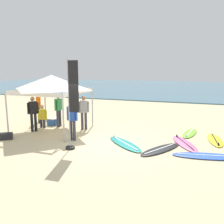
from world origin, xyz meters
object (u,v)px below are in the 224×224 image
object	(u,v)px
person_orange	(39,106)
person_green	(58,108)
person_black	(33,112)
person_grey	(84,110)
surfboard_pink	(184,143)
surfboard_teal	(125,144)
cooler_box	(52,122)
surfboard_lime	(190,133)
canopy_tent	(52,82)
surfboard_blue	(209,156)
person_yellow	(42,115)
surfboard_black	(161,149)
person_blue	(72,118)
banner_flag	(72,109)
gear_bag_near_tent	(5,136)
surfboard_yellow	(215,140)

from	to	relation	value
person_orange	person_green	world-z (taller)	same
person_orange	person_black	size ratio (longest dim) A/B	1.00
person_grey	person_green	bearing A→B (deg)	173.83
surfboard_pink	surfboard_teal	distance (m)	2.46
person_grey	cooler_box	world-z (taller)	person_grey
surfboard_lime	canopy_tent	bearing A→B (deg)	-166.31
surfboard_blue	surfboard_lime	distance (m)	3.01
canopy_tent	person_yellow	bearing A→B (deg)	161.93
surfboard_blue	person_green	bearing A→B (deg)	163.76
surfboard_blue	surfboard_teal	bearing A→B (deg)	173.54
surfboard_black	person_blue	size ratio (longest dim) A/B	1.27
canopy_tent	person_orange	world-z (taller)	canopy_tent
surfboard_blue	banner_flag	xyz separation A→B (m)	(-4.89, -0.84, 1.54)
person_orange	person_black	bearing A→B (deg)	-61.44
surfboard_lime	surfboard_teal	size ratio (longest dim) A/B	0.94
person_black	person_blue	distance (m)	2.61
canopy_tent	person_orange	bearing A→B (deg)	145.69
person_black	gear_bag_near_tent	distance (m)	1.81
surfboard_black	person_black	size ratio (longest dim) A/B	1.27
gear_bag_near_tent	surfboard_black	bearing A→B (deg)	7.59
gear_bag_near_tent	surfboard_teal	bearing A→B (deg)	11.75
person_blue	person_yellow	bearing A→B (deg)	150.46
surfboard_yellow	banner_flag	distance (m)	6.22
surfboard_blue	person_yellow	distance (m)	8.20
person_orange	person_yellow	world-z (taller)	person_orange
person_black	person_blue	xyz separation A→B (m)	(2.52, -0.68, 0.00)
person_grey	cooler_box	size ratio (longest dim) A/B	3.42
person_black	cooler_box	xyz separation A→B (m)	(0.13, 1.38, -0.79)
surfboard_pink	surfboard_lime	bearing A→B (deg)	84.40
surfboard_pink	person_black	world-z (taller)	person_black
surfboard_yellow	person_yellow	world-z (taller)	person_yellow
surfboard_pink	person_orange	size ratio (longest dim) A/B	1.29
surfboard_black	person_grey	size ratio (longest dim) A/B	1.27
person_orange	person_black	world-z (taller)	same
surfboard_pink	surfboard_black	bearing A→B (deg)	-127.56
surfboard_pink	person_green	size ratio (longest dim) A/B	1.29
surfboard_blue	surfboard_teal	xyz separation A→B (m)	(-3.17, 0.36, 0.00)
surfboard_yellow	gear_bag_near_tent	world-z (taller)	gear_bag_near_tent
surfboard_blue	canopy_tent	bearing A→B (deg)	169.36
canopy_tent	banner_flag	world-z (taller)	banner_flag
surfboard_blue	cooler_box	distance (m)	8.15
surfboard_black	surfboard_teal	distance (m)	1.51
person_blue	canopy_tent	bearing A→B (deg)	145.64
person_grey	person_blue	xyz separation A→B (m)	(0.34, -1.80, 0.00)
person_orange	person_yellow	xyz separation A→B (m)	(0.85, -0.88, -0.33)
banner_flag	cooler_box	bearing A→B (deg)	133.72
person_yellow	cooler_box	bearing A→B (deg)	73.65
canopy_tent	cooler_box	bearing A→B (deg)	126.66
person_grey	canopy_tent	bearing A→B (deg)	-155.80
surfboard_lime	person_green	world-z (taller)	person_green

